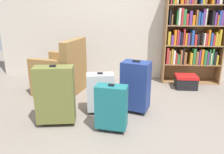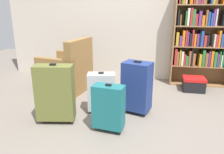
{
  "view_description": "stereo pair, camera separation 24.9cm",
  "coord_description": "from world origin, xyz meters",
  "px_view_note": "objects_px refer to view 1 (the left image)",
  "views": [
    {
      "loc": [
        0.03,
        -2.4,
        1.41
      ],
      "look_at": [
        -0.19,
        0.32,
        0.55
      ],
      "focal_mm": 36.31,
      "sensor_mm": 36.0,
      "label": 1
    },
    {
      "loc": [
        0.28,
        -2.37,
        1.41
      ],
      "look_at": [
        -0.19,
        0.32,
        0.55
      ],
      "focal_mm": 36.31,
      "sensor_mm": 36.0,
      "label": 2
    }
  ],
  "objects_px": {
    "mug": "(92,93)",
    "suitcase_teal": "(111,107)",
    "suitcase_olive": "(55,95)",
    "suitcase_silver": "(100,92)",
    "suitcase_navy_blue": "(136,85)",
    "storage_box": "(186,81)",
    "armchair": "(62,74)",
    "bookshelf": "(193,33)"
  },
  "relations": [
    {
      "from": "mug",
      "to": "suitcase_teal",
      "type": "relative_size",
      "value": 0.21
    },
    {
      "from": "suitcase_olive",
      "to": "suitcase_teal",
      "type": "bearing_deg",
      "value": -7.89
    },
    {
      "from": "suitcase_olive",
      "to": "mug",
      "type": "bearing_deg",
      "value": 74.03
    },
    {
      "from": "mug",
      "to": "suitcase_teal",
      "type": "height_order",
      "value": "suitcase_teal"
    },
    {
      "from": "suitcase_teal",
      "to": "mug",
      "type": "bearing_deg",
      "value": 111.47
    },
    {
      "from": "suitcase_silver",
      "to": "suitcase_olive",
      "type": "bearing_deg",
      "value": -143.88
    },
    {
      "from": "mug",
      "to": "suitcase_navy_blue",
      "type": "distance_m",
      "value": 0.92
    },
    {
      "from": "suitcase_olive",
      "to": "suitcase_navy_blue",
      "type": "bearing_deg",
      "value": 25.01
    },
    {
      "from": "suitcase_teal",
      "to": "suitcase_olive",
      "type": "height_order",
      "value": "suitcase_olive"
    },
    {
      "from": "storage_box",
      "to": "suitcase_navy_blue",
      "type": "xyz_separation_m",
      "value": [
        -0.92,
        -1.0,
        0.25
      ]
    },
    {
      "from": "storage_box",
      "to": "suitcase_teal",
      "type": "xyz_separation_m",
      "value": [
        -1.2,
        -1.55,
        0.18
      ]
    },
    {
      "from": "armchair",
      "to": "mug",
      "type": "distance_m",
      "value": 0.62
    },
    {
      "from": "mug",
      "to": "suitcase_teal",
      "type": "xyz_separation_m",
      "value": [
        0.41,
        -1.05,
        0.26
      ]
    },
    {
      "from": "armchair",
      "to": "suitcase_silver",
      "type": "bearing_deg",
      "value": -44.58
    },
    {
      "from": "suitcase_olive",
      "to": "suitcase_navy_blue",
      "type": "distance_m",
      "value": 1.07
    },
    {
      "from": "armchair",
      "to": "mug",
      "type": "height_order",
      "value": "armchair"
    },
    {
      "from": "suitcase_navy_blue",
      "to": "suitcase_silver",
      "type": "xyz_separation_m",
      "value": [
        -0.47,
        -0.09,
        -0.08
      ]
    },
    {
      "from": "bookshelf",
      "to": "storage_box",
      "type": "height_order",
      "value": "bookshelf"
    },
    {
      "from": "suitcase_olive",
      "to": "suitcase_navy_blue",
      "type": "xyz_separation_m",
      "value": [
        0.97,
        0.45,
        -0.02
      ]
    },
    {
      "from": "bookshelf",
      "to": "suitcase_navy_blue",
      "type": "distance_m",
      "value": 1.83
    },
    {
      "from": "suitcase_navy_blue",
      "to": "storage_box",
      "type": "bearing_deg",
      "value": 47.58
    },
    {
      "from": "mug",
      "to": "suitcase_navy_blue",
      "type": "bearing_deg",
      "value": -35.84
    },
    {
      "from": "bookshelf",
      "to": "suitcase_teal",
      "type": "relative_size",
      "value": 3.05
    },
    {
      "from": "bookshelf",
      "to": "suitcase_teal",
      "type": "height_order",
      "value": "bookshelf"
    },
    {
      "from": "bookshelf",
      "to": "suitcase_navy_blue",
      "type": "bearing_deg",
      "value": -127.26
    },
    {
      "from": "bookshelf",
      "to": "suitcase_teal",
      "type": "xyz_separation_m",
      "value": [
        -1.33,
        -1.93,
        -0.64
      ]
    },
    {
      "from": "mug",
      "to": "armchair",
      "type": "bearing_deg",
      "value": 163.59
    },
    {
      "from": "suitcase_teal",
      "to": "suitcase_navy_blue",
      "type": "relative_size",
      "value": 0.8
    },
    {
      "from": "suitcase_navy_blue",
      "to": "suitcase_silver",
      "type": "height_order",
      "value": "suitcase_navy_blue"
    },
    {
      "from": "armchair",
      "to": "suitcase_silver",
      "type": "xyz_separation_m",
      "value": [
        0.76,
        -0.75,
        -0.02
      ]
    },
    {
      "from": "suitcase_teal",
      "to": "suitcase_navy_blue",
      "type": "xyz_separation_m",
      "value": [
        0.28,
        0.55,
        0.07
      ]
    },
    {
      "from": "suitcase_teal",
      "to": "suitcase_silver",
      "type": "bearing_deg",
      "value": 112.15
    },
    {
      "from": "bookshelf",
      "to": "suitcase_navy_blue",
      "type": "height_order",
      "value": "bookshelf"
    },
    {
      "from": "suitcase_teal",
      "to": "suitcase_navy_blue",
      "type": "height_order",
      "value": "suitcase_navy_blue"
    },
    {
      "from": "storage_box",
      "to": "suitcase_navy_blue",
      "type": "relative_size",
      "value": 0.5
    },
    {
      "from": "mug",
      "to": "bookshelf",
      "type": "bearing_deg",
      "value": 26.76
    },
    {
      "from": "bookshelf",
      "to": "suitcase_olive",
      "type": "xyz_separation_m",
      "value": [
        -2.02,
        -1.83,
        -0.55
      ]
    },
    {
      "from": "armchair",
      "to": "suitcase_navy_blue",
      "type": "relative_size",
      "value": 1.24
    },
    {
      "from": "bookshelf",
      "to": "suitcase_silver",
      "type": "relative_size",
      "value": 3.08
    },
    {
      "from": "suitcase_navy_blue",
      "to": "suitcase_silver",
      "type": "distance_m",
      "value": 0.48
    },
    {
      "from": "suitcase_silver",
      "to": "storage_box",
      "type": "bearing_deg",
      "value": 38.21
    },
    {
      "from": "suitcase_teal",
      "to": "suitcase_olive",
      "type": "relative_size",
      "value": 0.76
    }
  ]
}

